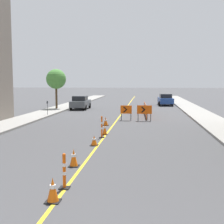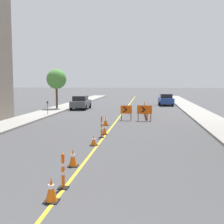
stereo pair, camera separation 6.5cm
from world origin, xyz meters
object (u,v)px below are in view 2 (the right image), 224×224
object	(u,v)px
delineator_post_front	(63,173)
parked_car_curb_near	(81,102)
traffic_cone_third	(73,158)
arrow_barricade_secondary	(144,110)
parking_meter_near_curb	(48,105)
traffic_cone_fourth	(94,141)
traffic_cone_second	(51,190)
street_tree_left_near	(56,79)
delineator_post_rear	(102,128)
traffic_cone_farthest	(106,121)
traffic_cone_fifth	(105,129)
parked_car_curb_mid	(166,100)
arrow_barricade_primary	(126,110)

from	to	relation	value
delineator_post_front	parked_car_curb_near	size ratio (longest dim) A/B	0.26
traffic_cone_third	delineator_post_front	world-z (taller)	delineator_post_front
traffic_cone_third	arrow_barricade_secondary	distance (m)	14.62
parking_meter_near_curb	traffic_cone_fourth	bearing A→B (deg)	-62.61
traffic_cone_second	street_tree_left_near	world-z (taller)	street_tree_left_near
delineator_post_rear	street_tree_left_near	world-z (taller)	street_tree_left_near
delineator_post_front	parking_meter_near_curb	world-z (taller)	parking_meter_near_curb
traffic_cone_farthest	delineator_post_front	distance (m)	13.84
traffic_cone_fourth	traffic_cone_fifth	bearing A→B (deg)	87.94
arrow_barricade_secondary	parked_car_curb_mid	xyz separation A→B (m)	(2.77, 17.12, -0.11)
traffic_cone_second	street_tree_left_near	xyz separation A→B (m)	(-7.89, 27.31, 3.21)
arrow_barricade_primary	parking_meter_near_curb	xyz separation A→B (m)	(-7.64, 2.28, 0.22)
traffic_cone_fourth	parked_car_curb_mid	size ratio (longest dim) A/B	0.12
parking_meter_near_curb	traffic_cone_second	bearing A→B (deg)	-71.69
arrow_barricade_primary	arrow_barricade_secondary	distance (m)	1.57
traffic_cone_second	delineator_post_rear	distance (m)	9.90
arrow_barricade_secondary	parking_meter_near_curb	bearing A→B (deg)	166.69
traffic_cone_farthest	parked_car_curb_mid	distance (m)	20.94
traffic_cone_fifth	arrow_barricade_secondary	size ratio (longest dim) A/B	0.55
traffic_cone_fourth	parked_car_curb_mid	world-z (taller)	parked_car_curb_mid
parked_car_curb_near	arrow_barricade_primary	bearing A→B (deg)	-59.05
traffic_cone_fourth	delineator_post_rear	distance (m)	2.28
delineator_post_rear	parking_meter_near_curb	size ratio (longest dim) A/B	0.97
traffic_cone_farthest	delineator_post_rear	bearing A→B (deg)	-85.15
traffic_cone_fourth	parked_car_curb_mid	distance (m)	27.97
traffic_cone_fifth	traffic_cone_fourth	bearing A→B (deg)	-92.06
traffic_cone_third	parked_car_curb_near	bearing A→B (deg)	101.43
delineator_post_front	parked_car_curb_mid	world-z (taller)	parked_car_curb_mid
traffic_cone_second	parked_car_curb_mid	xyz separation A→B (m)	(5.18, 35.09, 0.46)
traffic_cone_second	traffic_cone_fourth	distance (m)	7.64
parked_car_curb_mid	street_tree_left_near	distance (m)	15.46
traffic_cone_second	traffic_cone_third	bearing A→B (deg)	94.07
delineator_post_front	parking_meter_near_curb	xyz separation A→B (m)	(-6.81, 19.37, 0.62)
traffic_cone_fifth	parking_meter_near_curb	size ratio (longest dim) A/B	0.55
delineator_post_rear	parked_car_curb_mid	bearing A→B (deg)	78.29
traffic_cone_farthest	street_tree_left_near	world-z (taller)	street_tree_left_near
arrow_barricade_secondary	parked_car_curb_mid	size ratio (longest dim) A/B	0.30
delineator_post_front	street_tree_left_near	xyz separation A→B (m)	(-7.93, 26.21, 3.07)
traffic_cone_second	parked_car_curb_mid	bearing A→B (deg)	81.60
delineator_post_front	street_tree_left_near	world-z (taller)	street_tree_left_near
arrow_barricade_primary	traffic_cone_third	bearing A→B (deg)	-94.68
traffic_cone_second	parked_car_curb_near	world-z (taller)	parked_car_curb_near
traffic_cone_fifth	arrow_barricade_secondary	distance (m)	7.46
traffic_cone_fourth	arrow_barricade_primary	xyz separation A→B (m)	(0.99, 10.56, 0.62)
traffic_cone_fifth	traffic_cone_farthest	distance (m)	4.02
parked_car_curb_near	traffic_cone_third	bearing A→B (deg)	-79.06
traffic_cone_farthest	street_tree_left_near	size ratio (longest dim) A/B	0.14
traffic_cone_fifth	parked_car_curb_near	xyz separation A→B (m)	(-5.21, 17.22, 0.44)
traffic_cone_second	delineator_post_front	xyz separation A→B (m)	(0.04, 1.10, 0.14)
arrow_barricade_primary	parking_meter_near_curb	world-z (taller)	parking_meter_near_curb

